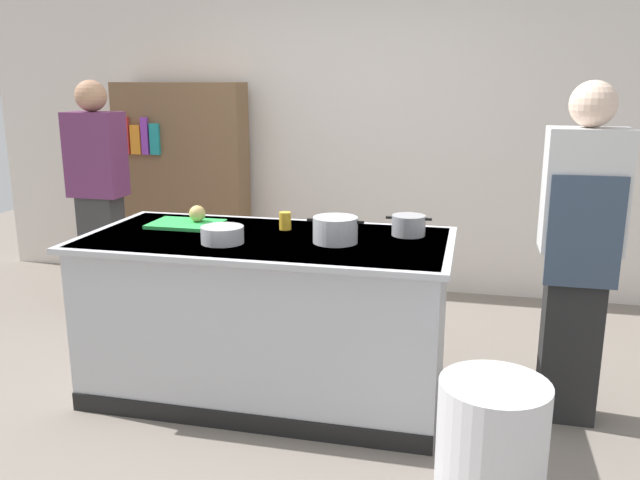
{
  "coord_description": "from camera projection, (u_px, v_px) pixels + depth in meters",
  "views": [
    {
      "loc": [
        1.06,
        -3.23,
        1.72
      ],
      "look_at": [
        0.25,
        0.2,
        0.85
      ],
      "focal_mm": 36.55,
      "sensor_mm": 36.0,
      "label": 1
    }
  ],
  "objects": [
    {
      "name": "sauce_pan",
      "position": [
        409.0,
        225.0,
        3.51
      ],
      "size": [
        0.25,
        0.18,
        0.11
      ],
      "color": "#99999E",
      "rests_on": "counter_island"
    },
    {
      "name": "person_chef",
      "position": [
        579.0,
        248.0,
        3.2
      ],
      "size": [
        0.38,
        0.25,
        1.72
      ],
      "rotation": [
        0.0,
        0.0,
        1.38
      ],
      "color": "black",
      "rests_on": "ground_plane"
    },
    {
      "name": "trash_bin",
      "position": [
        491.0,
        453.0,
        2.55
      ],
      "size": [
        0.43,
        0.43,
        0.6
      ],
      "primitive_type": "cylinder",
      "color": "silver",
      "rests_on": "ground_plane"
    },
    {
      "name": "back_wall",
      "position": [
        344.0,
        107.0,
        5.33
      ],
      "size": [
        6.4,
        0.12,
        3.0
      ],
      "primitive_type": "cube",
      "color": "silver",
      "rests_on": "ground_plane"
    },
    {
      "name": "person_guest",
      "position": [
        99.0,
        194.0,
        4.71
      ],
      "size": [
        0.38,
        0.24,
        1.72
      ],
      "rotation": [
        0.0,
        0.0,
        -1.92
      ],
      "color": "#323232",
      "rests_on": "ground_plane"
    },
    {
      "name": "bookshelf",
      "position": [
        183.0,
        185.0,
        5.49
      ],
      "size": [
        1.1,
        0.31,
        1.7
      ],
      "color": "brown",
      "rests_on": "ground_plane"
    },
    {
      "name": "stock_pot",
      "position": [
        335.0,
        230.0,
        3.36
      ],
      "size": [
        0.3,
        0.23,
        0.13
      ],
      "color": "#B7BABF",
      "rests_on": "counter_island"
    },
    {
      "name": "counter_island",
      "position": [
        268.0,
        314.0,
        3.59
      ],
      "size": [
        1.98,
        0.98,
        0.9
      ],
      "color": "#B7BABF",
      "rests_on": "ground_plane"
    },
    {
      "name": "juice_cup",
      "position": [
        285.0,
        221.0,
        3.65
      ],
      "size": [
        0.07,
        0.07,
        0.1
      ],
      "primitive_type": "cylinder",
      "color": "yellow",
      "rests_on": "counter_island"
    },
    {
      "name": "onion",
      "position": [
        197.0,
        214.0,
        3.76
      ],
      "size": [
        0.09,
        0.09,
        0.09
      ],
      "primitive_type": "sphere",
      "color": "tan",
      "rests_on": "cutting_board"
    },
    {
      "name": "ground_plane",
      "position": [
        269.0,
        391.0,
        3.7
      ],
      "size": [
        10.0,
        10.0,
        0.0
      ],
      "primitive_type": "plane",
      "color": "slate"
    },
    {
      "name": "mixing_bowl",
      "position": [
        222.0,
        235.0,
        3.35
      ],
      "size": [
        0.22,
        0.22,
        0.09
      ],
      "primitive_type": "cylinder",
      "color": "#B7BABF",
      "rests_on": "counter_island"
    },
    {
      "name": "cutting_board",
      "position": [
        186.0,
        224.0,
        3.75
      ],
      "size": [
        0.4,
        0.28,
        0.02
      ],
      "primitive_type": "cube",
      "color": "green",
      "rests_on": "counter_island"
    }
  ]
}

